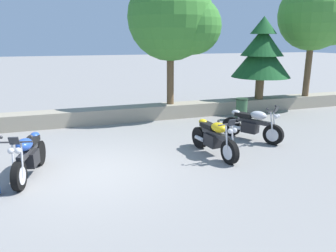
{
  "coord_description": "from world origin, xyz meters",
  "views": [
    {
      "loc": [
        -0.68,
        -7.41,
        3.08
      ],
      "look_at": [
        2.26,
        1.2,
        0.65
      ],
      "focal_mm": 34.77,
      "sensor_mm": 36.0,
      "label": 1
    }
  ],
  "objects": [
    {
      "name": "pine_tree_mid_left",
      "position": [
        7.64,
        4.65,
        2.56
      ],
      "size": [
        2.49,
        2.49,
        3.47
      ],
      "color": "brown",
      "rests_on": "stone_wall"
    },
    {
      "name": "ground_plane",
      "position": [
        0.0,
        0.0,
        0.0
      ],
      "size": [
        120.0,
        120.0,
        0.0
      ],
      "primitive_type": "plane",
      "color": "gray"
    },
    {
      "name": "motorcycle_silver_far_right",
      "position": [
        4.99,
        1.02,
        0.49
      ],
      "size": [
        1.2,
        1.87,
        1.18
      ],
      "color": "black",
      "rests_on": "ground"
    },
    {
      "name": "motorcycle_yellow_centre",
      "position": [
        3.23,
        0.16,
        0.49
      ],
      "size": [
        0.71,
        2.06,
        1.18
      ],
      "color": "black",
      "rests_on": "ground"
    },
    {
      "name": "motorcycle_blue_near_left",
      "position": [
        -1.45,
        0.24,
        0.49
      ],
      "size": [
        0.8,
        2.04,
        1.18
      ],
      "color": "black",
      "rests_on": "ground"
    },
    {
      "name": "leafy_tree_mid_right",
      "position": [
        10.26,
        4.52,
        4.03
      ],
      "size": [
        3.2,
        3.05,
        5.08
      ],
      "color": "brown",
      "rests_on": "stone_wall"
    },
    {
      "name": "trash_bin",
      "position": [
        6.08,
        3.47,
        0.43
      ],
      "size": [
        0.46,
        0.46,
        0.86
      ],
      "color": "#335638",
      "rests_on": "ground"
    },
    {
      "name": "stone_wall",
      "position": [
        0.0,
        4.8,
        0.28
      ],
      "size": [
        36.0,
        0.8,
        0.55
      ],
      "primitive_type": "cube",
      "color": "gray",
      "rests_on": "ground"
    },
    {
      "name": "leafy_tree_far_left",
      "position": [
        3.75,
        4.75,
        3.81
      ],
      "size": [
        3.44,
        3.27,
        4.98
      ],
      "color": "brown",
      "rests_on": "stone_wall"
    }
  ]
}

